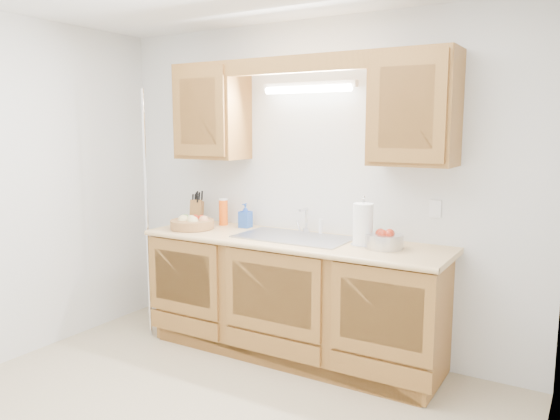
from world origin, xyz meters
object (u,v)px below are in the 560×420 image
Objects in this scene: fruit_basket at (192,223)px; knife_block at (197,211)px; paper_towel at (363,225)px; apple_bowl at (385,240)px.

knife_block reaches higher than fruit_basket.
paper_towel is (1.57, -0.15, 0.04)m from knife_block.
apple_bowl is (1.72, -0.14, -0.04)m from knife_block.
fruit_basket is at bearing -176.00° from paper_towel.
knife_block is 0.92× the size of apple_bowl.
knife_block is at bearing 174.61° from paper_towel.
apple_bowl is at bearing 3.73° from fruit_basket.
fruit_basket is 1.29× the size of knife_block.
fruit_basket is 1.18× the size of apple_bowl.
apple_bowl is (0.15, 0.00, -0.09)m from paper_towel.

